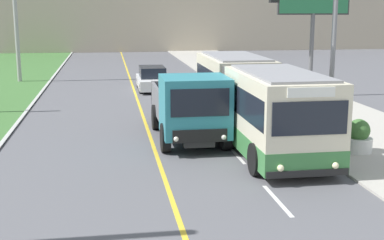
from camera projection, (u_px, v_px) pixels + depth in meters
The scene contains 8 objects.
city_bus at pixel (253, 100), 20.65m from camera, with size 2.66×11.90×2.97m.
dump_truck at pixel (191, 109), 19.83m from camera, with size 2.45×6.48×2.63m.
car_distant at pixel (152, 79), 33.26m from camera, with size 1.80×4.30×1.45m.
utility_pole_far at pixel (15, 11), 36.18m from camera, with size 1.80×0.28×9.55m.
traffic_light_mast at pixel (316, 39), 17.31m from camera, with size 2.28×0.32×6.36m.
billboard_large at pixel (314, 2), 29.83m from camera, with size 4.17×0.24×6.84m.
planter_round_second at pixel (358, 137), 18.53m from camera, with size 0.98×0.98×1.16m.
planter_round_third at pixel (317, 117), 22.27m from camera, with size 0.89×0.89×1.09m.
Camera 1 is at (-1.57, -5.08, 4.96)m, focal length 50.00 mm.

